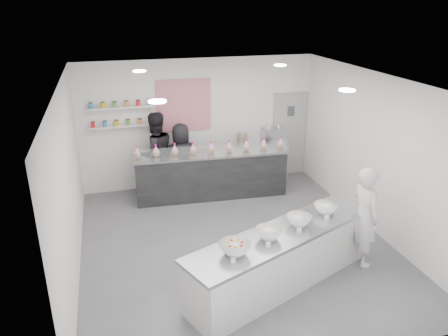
# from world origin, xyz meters

# --- Properties ---
(floor) EXTENTS (6.00, 6.00, 0.00)m
(floor) POSITION_xyz_m (0.00, 0.00, 0.00)
(floor) COLOR #515156
(floor) RESTS_ON ground
(ceiling) EXTENTS (6.00, 6.00, 0.00)m
(ceiling) POSITION_xyz_m (0.00, 0.00, 3.00)
(ceiling) COLOR white
(ceiling) RESTS_ON floor
(back_wall) EXTENTS (5.50, 0.00, 5.50)m
(back_wall) POSITION_xyz_m (0.00, 3.00, 1.50)
(back_wall) COLOR white
(back_wall) RESTS_ON floor
(left_wall) EXTENTS (0.00, 6.00, 6.00)m
(left_wall) POSITION_xyz_m (-2.75, 0.00, 1.50)
(left_wall) COLOR white
(left_wall) RESTS_ON floor
(right_wall) EXTENTS (0.00, 6.00, 6.00)m
(right_wall) POSITION_xyz_m (2.75, 0.00, 1.50)
(right_wall) COLOR white
(right_wall) RESTS_ON floor
(back_door) EXTENTS (0.88, 0.04, 2.10)m
(back_door) POSITION_xyz_m (2.30, 2.97, 1.05)
(back_door) COLOR #999A96
(back_door) RESTS_ON floor
(pattern_panel) EXTENTS (1.25, 0.03, 1.20)m
(pattern_panel) POSITION_xyz_m (-0.35, 2.98, 1.95)
(pattern_panel) COLOR #BB0330
(pattern_panel) RESTS_ON back_wall
(jar_shelf_lower) EXTENTS (1.45, 0.22, 0.04)m
(jar_shelf_lower) POSITION_xyz_m (-1.75, 2.90, 1.60)
(jar_shelf_lower) COLOR silver
(jar_shelf_lower) RESTS_ON back_wall
(jar_shelf_upper) EXTENTS (1.45, 0.22, 0.04)m
(jar_shelf_upper) POSITION_xyz_m (-1.75, 2.90, 2.02)
(jar_shelf_upper) COLOR silver
(jar_shelf_upper) RESTS_ON back_wall
(preserve_jars) EXTENTS (1.45, 0.10, 0.56)m
(preserve_jars) POSITION_xyz_m (-1.75, 2.88, 1.88)
(preserve_jars) COLOR #F90C21
(preserve_jars) RESTS_ON jar_shelf_lower
(downlight_0) EXTENTS (0.24, 0.24, 0.02)m
(downlight_0) POSITION_xyz_m (-1.40, -1.00, 2.98)
(downlight_0) COLOR white
(downlight_0) RESTS_ON ceiling
(downlight_1) EXTENTS (0.24, 0.24, 0.02)m
(downlight_1) POSITION_xyz_m (1.40, -1.00, 2.98)
(downlight_1) COLOR white
(downlight_1) RESTS_ON ceiling
(downlight_2) EXTENTS (0.24, 0.24, 0.02)m
(downlight_2) POSITION_xyz_m (-1.40, 1.60, 2.98)
(downlight_2) COLOR white
(downlight_2) RESTS_ON ceiling
(downlight_3) EXTENTS (0.24, 0.24, 0.02)m
(downlight_3) POSITION_xyz_m (1.40, 1.60, 2.98)
(downlight_3) COLOR white
(downlight_3) RESTS_ON ceiling
(prep_counter) EXTENTS (3.46, 2.07, 0.94)m
(prep_counter) POSITION_xyz_m (0.37, -1.34, 0.47)
(prep_counter) COLOR #B5B5B0
(prep_counter) RESTS_ON floor
(back_bar) EXTENTS (3.43, 0.83, 1.05)m
(back_bar) POSITION_xyz_m (0.08, 2.12, 0.53)
(back_bar) COLOR black
(back_bar) RESTS_ON floor
(sneeze_guard) EXTENTS (3.35, 0.22, 0.29)m
(sneeze_guard) POSITION_xyz_m (0.06, 1.82, 1.20)
(sneeze_guard) COLOR white
(sneeze_guard) RESTS_ON back_bar
(espresso_ledge) EXTENTS (1.19, 0.38, 0.88)m
(espresso_ledge) POSITION_xyz_m (1.55, 2.78, 0.44)
(espresso_ledge) COLOR #B5B5B0
(espresso_ledge) RESTS_ON floor
(espresso_machine) EXTENTS (0.53, 0.37, 0.41)m
(espresso_machine) POSITION_xyz_m (1.80, 2.78, 1.09)
(espresso_machine) COLOR #93969E
(espresso_machine) RESTS_ON espresso_ledge
(cup_stacks) EXTENTS (0.24, 0.24, 0.37)m
(cup_stacks) POSITION_xyz_m (1.00, 2.78, 1.07)
(cup_stacks) COLOR gray
(cup_stacks) RESTS_ON espresso_ledge
(prep_bowls) EXTENTS (2.36, 1.39, 0.16)m
(prep_bowls) POSITION_xyz_m (0.37, -1.34, 1.02)
(prep_bowls) COLOR white
(prep_bowls) RESTS_ON prep_counter
(label_cards) EXTENTS (2.01, 0.04, 0.07)m
(label_cards) POSITION_xyz_m (0.16, -1.82, 0.97)
(label_cards) COLOR white
(label_cards) RESTS_ON prep_counter
(cookie_bags) EXTENTS (3.36, 0.36, 0.28)m
(cookie_bags) POSITION_xyz_m (0.08, 2.12, 1.19)
(cookie_bags) COLOR pink
(cookie_bags) RESTS_ON back_bar
(woman_prep) EXTENTS (0.46, 0.67, 1.75)m
(woman_prep) POSITION_xyz_m (1.90, -1.12, 0.87)
(woman_prep) COLOR silver
(woman_prep) RESTS_ON floor
(staff_left) EXTENTS (1.10, 0.96, 1.93)m
(staff_left) POSITION_xyz_m (-1.10, 2.60, 0.97)
(staff_left) COLOR black
(staff_left) RESTS_ON floor
(staff_right) EXTENTS (0.81, 0.55, 1.63)m
(staff_right) POSITION_xyz_m (-0.51, 2.60, 0.81)
(staff_right) COLOR black
(staff_right) RESTS_ON floor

